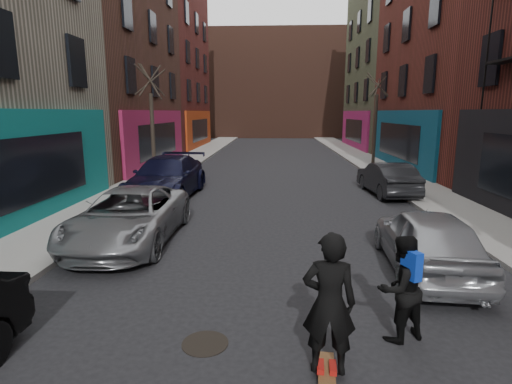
# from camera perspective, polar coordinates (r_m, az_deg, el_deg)

# --- Properties ---
(sidewalk_left) EXTENTS (2.50, 84.00, 0.13)m
(sidewalk_left) POSITION_cam_1_polar(r_m,az_deg,el_deg) (32.56, -8.22, 5.37)
(sidewalk_left) COLOR gray
(sidewalk_left) RESTS_ON ground
(sidewalk_right) EXTENTS (2.50, 84.00, 0.13)m
(sidewalk_right) POSITION_cam_1_polar(r_m,az_deg,el_deg) (32.60, 13.99, 5.16)
(sidewalk_right) COLOR gray
(sidewalk_right) RESTS_ON ground
(building_far) EXTENTS (40.00, 10.00, 14.00)m
(building_far) POSITION_cam_1_polar(r_m,az_deg,el_deg) (57.91, 2.90, 14.92)
(building_far) COLOR #47281E
(building_far) RESTS_ON ground
(tree_left_far) EXTENTS (2.00, 2.00, 6.50)m
(tree_left_far) POSITION_cam_1_polar(r_m,az_deg,el_deg) (20.72, -14.67, 10.93)
(tree_left_far) COLOR black
(tree_left_far) RESTS_ON sidewalk_left
(tree_right_far) EXTENTS (2.00, 2.00, 6.80)m
(tree_right_far) POSITION_cam_1_polar(r_m,az_deg,el_deg) (26.56, 16.77, 11.17)
(tree_right_far) COLOR black
(tree_right_far) RESTS_ON sidewalk_right
(parked_left_far) EXTENTS (2.39, 5.10, 1.41)m
(parked_left_far) POSITION_cam_1_polar(r_m,az_deg,el_deg) (11.08, -17.63, -3.30)
(parked_left_far) COLOR gray
(parked_left_far) RESTS_ON ground
(parked_left_end) EXTENTS (2.55, 5.75, 1.64)m
(parked_left_end) POSITION_cam_1_polar(r_m,az_deg,el_deg) (16.47, -12.66, 2.05)
(parked_left_end) COLOR black
(parked_left_end) RESTS_ON ground
(parked_right_far) EXTENTS (1.97, 4.26, 1.41)m
(parked_right_far) POSITION_cam_1_polar(r_m,az_deg,el_deg) (9.43, 23.24, -6.24)
(parked_right_far) COLOR #9B9EA4
(parked_right_far) RESTS_ON ground
(parked_right_end) EXTENTS (1.74, 4.22, 1.36)m
(parked_right_end) POSITION_cam_1_polar(r_m,az_deg,el_deg) (17.55, 18.24, 1.86)
(parked_right_end) COLOR black
(parked_right_end) RESTS_ON ground
(skateboard) EXTENTS (0.29, 0.82, 0.10)m
(skateboard) POSITION_cam_1_polar(r_m,az_deg,el_deg) (5.81, 10.02, -24.13)
(skateboard) COLOR brown
(skateboard) RESTS_ON ground
(skateboarder) EXTENTS (0.72, 0.51, 1.88)m
(skateboarder) POSITION_cam_1_polar(r_m,az_deg,el_deg) (5.30, 10.41, -15.38)
(skateboarder) COLOR black
(skateboarder) RESTS_ON skateboard
(pedestrian) EXTENTS (0.99, 0.90, 1.64)m
(pedestrian) POSITION_cam_1_polar(r_m,az_deg,el_deg) (6.50, 19.96, -12.73)
(pedestrian) COLOR black
(pedestrian) RESTS_ON ground
(manhole) EXTENTS (0.71, 0.71, 0.01)m
(manhole) POSITION_cam_1_polar(r_m,az_deg,el_deg) (6.44, -7.28, -20.66)
(manhole) COLOR black
(manhole) RESTS_ON ground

